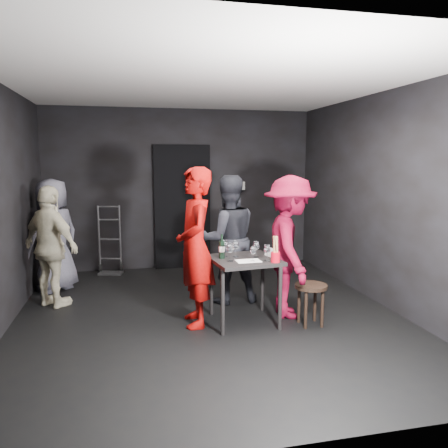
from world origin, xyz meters
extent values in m
cube|color=black|center=(0.00, 0.00, 0.00)|extent=(4.50, 5.00, 0.02)
cube|color=silver|center=(0.00, 0.00, 2.70)|extent=(4.50, 5.00, 0.02)
cube|color=black|center=(0.00, 2.50, 1.35)|extent=(4.50, 0.04, 2.70)
cube|color=black|center=(0.00, -2.50, 1.35)|extent=(4.50, 0.04, 2.70)
cube|color=black|center=(2.25, 0.00, 1.35)|extent=(0.04, 5.00, 2.70)
cube|color=black|center=(0.00, 2.44, 1.05)|extent=(0.95, 0.10, 2.10)
cube|color=#B7B7B2|center=(0.85, 2.45, 1.45)|extent=(0.12, 0.06, 0.12)
cube|color=#B7B7B2|center=(1.05, 2.45, 1.40)|extent=(0.10, 0.06, 0.14)
cylinder|color=#B2B2B7|center=(-1.38, 2.34, 0.56)|extent=(0.03, 0.03, 1.11)
cylinder|color=#B2B2B7|center=(-1.05, 2.34, 0.56)|extent=(0.03, 0.03, 1.11)
cube|color=#B2B2B7|center=(-1.22, 2.23, 0.01)|extent=(0.37, 0.20, 0.03)
cylinder|color=black|center=(-1.38, 2.37, 0.08)|extent=(0.04, 0.16, 0.16)
cylinder|color=black|center=(-1.05, 2.37, 0.08)|extent=(0.04, 0.16, 0.16)
cube|color=black|center=(0.36, -0.29, 0.73)|extent=(0.72, 0.72, 0.04)
cylinder|color=black|center=(0.04, -0.61, 0.35)|extent=(0.04, 0.04, 0.71)
cylinder|color=black|center=(0.68, -0.61, 0.35)|extent=(0.04, 0.04, 0.71)
cylinder|color=black|center=(0.04, 0.03, 0.35)|extent=(0.04, 0.04, 0.71)
cylinder|color=black|center=(0.68, 0.03, 0.35)|extent=(0.04, 0.04, 0.71)
cylinder|color=black|center=(1.07, -0.54, 0.45)|extent=(0.36, 0.36, 0.04)
cylinder|color=black|center=(1.17, -0.44, 0.21)|extent=(0.04, 0.04, 0.41)
cylinder|color=black|center=(0.97, -0.44, 0.21)|extent=(0.04, 0.04, 0.41)
cylinder|color=black|center=(0.97, -0.64, 0.21)|extent=(0.04, 0.04, 0.41)
cylinder|color=black|center=(1.17, -0.64, 0.21)|extent=(0.04, 0.04, 0.41)
imported|color=#9E0604|center=(-0.19, -0.23, 1.05)|extent=(0.51, 0.77, 2.11)
imported|color=black|center=(0.35, 0.48, 0.92)|extent=(0.91, 0.52, 1.84)
imported|color=maroon|center=(0.94, -0.19, 0.94)|extent=(0.75, 1.28, 1.87)
imported|color=beige|center=(-1.86, 0.76, 0.79)|extent=(0.98, 0.95, 1.58)
imported|color=#545261|center=(-1.94, 1.49, 0.85)|extent=(0.91, 0.89, 1.69)
cube|color=white|center=(0.37, -0.44, 0.75)|extent=(0.27, 0.18, 0.00)
cylinder|color=black|center=(0.11, -0.24, 0.85)|extent=(0.07, 0.07, 0.20)
cylinder|color=black|center=(0.11, -0.24, 0.99)|extent=(0.03, 0.03, 0.08)
cylinder|color=white|center=(0.11, -0.24, 0.86)|extent=(0.07, 0.07, 0.06)
cylinder|color=#BD0517|center=(0.64, -0.54, 0.81)|extent=(0.10, 0.10, 0.11)
camera|label=1|loc=(-0.90, -4.95, 1.85)|focal=35.00mm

